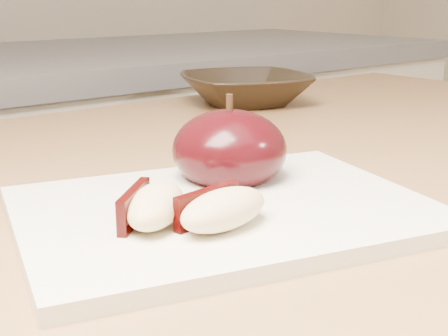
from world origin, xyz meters
TOP-DOWN VIEW (x-y plane):
  - cutting_board at (0.08, 0.38)m, footprint 0.32×0.27m
  - apple_half at (0.13, 0.43)m, footprint 0.11×0.11m
  - apple_wedge_a at (0.03, 0.38)m, footprint 0.07×0.07m
  - apple_wedge_b at (0.06, 0.35)m, footprint 0.07×0.04m
  - bowl at (0.39, 0.71)m, footprint 0.22×0.22m

SIDE VIEW (x-z plane):
  - cutting_board at x=0.08m, z-range 0.90..0.91m
  - bowl at x=0.39m, z-range 0.90..0.94m
  - apple_wedge_a at x=0.03m, z-range 0.91..0.93m
  - apple_wedge_b at x=0.06m, z-range 0.91..0.93m
  - apple_half at x=0.13m, z-range 0.90..0.97m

